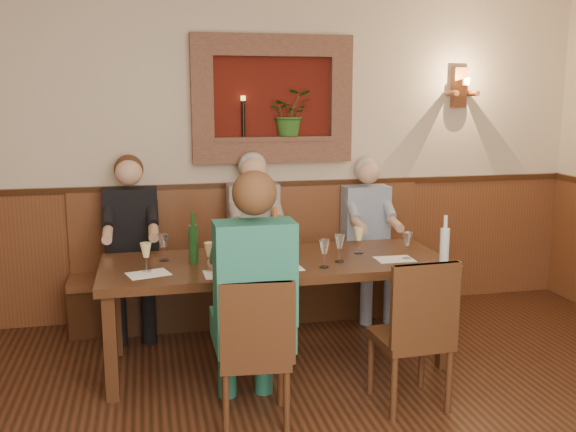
% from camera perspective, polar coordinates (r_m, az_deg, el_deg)
% --- Properties ---
extents(room_shell, '(6.04, 6.04, 2.82)m').
position_cam_1_polar(room_shell, '(2.56, 7.20, 10.67)').
color(room_shell, beige).
rests_on(room_shell, ground).
extents(wainscoting, '(6.02, 6.02, 1.15)m').
position_cam_1_polar(wainscoting, '(2.88, 6.57, -16.23)').
color(wainscoting, brown).
rests_on(wainscoting, ground).
extents(wall_niche, '(1.36, 0.30, 1.06)m').
position_cam_1_polar(wall_niche, '(5.47, -0.95, 9.86)').
color(wall_niche, '#52130B').
rests_on(wall_niche, ground).
extents(wall_sconce, '(0.25, 0.20, 0.35)m').
position_cam_1_polar(wall_sconce, '(6.02, 15.04, 10.89)').
color(wall_sconce, brown).
rests_on(wall_sconce, ground).
extents(dining_table, '(2.40, 0.90, 0.75)m').
position_cam_1_polar(dining_table, '(4.52, -1.10, -4.85)').
color(dining_table, '#392011').
rests_on(dining_table, ground).
extents(bench, '(3.00, 0.45, 1.11)m').
position_cam_1_polar(bench, '(5.51, -3.06, -5.75)').
color(bench, '#381E0F').
rests_on(bench, ground).
extents(chair_near_left, '(0.43, 0.43, 0.90)m').
position_cam_1_polar(chair_near_left, '(3.83, -2.98, -14.39)').
color(chair_near_left, '#392011').
rests_on(chair_near_left, ground).
extents(chair_near_right, '(0.43, 0.43, 0.94)m').
position_cam_1_polar(chair_near_right, '(4.10, 10.82, -12.65)').
color(chair_near_right, '#392011').
rests_on(chair_near_right, ground).
extents(person_bench_left, '(0.42, 0.51, 1.42)m').
position_cam_1_polar(person_bench_left, '(5.27, -13.64, -3.86)').
color(person_bench_left, black).
rests_on(person_bench_left, ground).
extents(person_bench_mid, '(0.42, 0.52, 1.43)m').
position_cam_1_polar(person_bench_mid, '(5.33, -2.92, -3.37)').
color(person_bench_mid, '#5D5855').
rests_on(person_bench_mid, ground).
extents(person_bench_right, '(0.39, 0.48, 1.36)m').
position_cam_1_polar(person_bench_right, '(5.59, 7.15, -3.09)').
color(person_bench_right, navy).
rests_on(person_bench_right, ground).
extents(person_chair_front, '(0.45, 0.55, 1.49)m').
position_cam_1_polar(person_chair_front, '(3.76, -3.17, -9.03)').
color(person_chair_front, '#1B5060').
rests_on(person_chair_front, ground).
extents(spittoon_bucket, '(0.24, 0.24, 0.24)m').
position_cam_1_polar(spittoon_bucket, '(4.31, -3.39, -2.94)').
color(spittoon_bucket, red).
rests_on(spittoon_bucket, dining_table).
extents(wine_bottle_green_a, '(0.08, 0.08, 0.37)m').
position_cam_1_polar(wine_bottle_green_a, '(4.49, -1.16, -1.97)').
color(wine_bottle_green_a, '#19471E').
rests_on(wine_bottle_green_a, dining_table).
extents(wine_bottle_green_b, '(0.08, 0.08, 0.36)m').
position_cam_1_polar(wine_bottle_green_b, '(4.42, -8.41, -2.37)').
color(wine_bottle_green_b, '#19471E').
rests_on(wine_bottle_green_b, dining_table).
extents(water_bottle, '(0.08, 0.08, 0.34)m').
position_cam_1_polar(water_bottle, '(4.45, 13.74, -2.57)').
color(water_bottle, silver).
rests_on(water_bottle, dining_table).
extents(tasting_sheet_a, '(0.30, 0.25, 0.00)m').
position_cam_1_polar(tasting_sheet_a, '(4.25, -12.31, -5.05)').
color(tasting_sheet_a, white).
rests_on(tasting_sheet_a, dining_table).
extents(tasting_sheet_b, '(0.32, 0.24, 0.00)m').
position_cam_1_polar(tasting_sheet_b, '(4.29, -0.82, -4.63)').
color(tasting_sheet_b, white).
rests_on(tasting_sheet_b, dining_table).
extents(tasting_sheet_c, '(0.26, 0.19, 0.00)m').
position_cam_1_polar(tasting_sheet_c, '(4.57, 9.45, -3.81)').
color(tasting_sheet_c, white).
rests_on(tasting_sheet_c, dining_table).
extents(tasting_sheet_d, '(0.31, 0.22, 0.00)m').
position_cam_1_polar(tasting_sheet_d, '(4.17, -5.38, -5.12)').
color(tasting_sheet_d, white).
rests_on(tasting_sheet_d, dining_table).
extents(wine_glass_0, '(0.08, 0.08, 0.19)m').
position_cam_1_polar(wine_glass_0, '(4.29, -12.50, -3.59)').
color(wine_glass_0, '#E5D889').
rests_on(wine_glass_0, dining_table).
extents(wine_glass_1, '(0.08, 0.08, 0.19)m').
position_cam_1_polar(wine_glass_1, '(4.54, -11.01, -2.75)').
color(wine_glass_1, white).
rests_on(wine_glass_1, dining_table).
extents(wine_glass_2, '(0.08, 0.08, 0.19)m').
position_cam_1_polar(wine_glass_2, '(4.23, -6.95, -3.62)').
color(wine_glass_2, '#E5D889').
rests_on(wine_glass_2, dining_table).
extents(wine_glass_3, '(0.08, 0.08, 0.19)m').
position_cam_1_polar(wine_glass_3, '(4.50, -5.69, -2.71)').
color(wine_glass_3, white).
rests_on(wine_glass_3, dining_table).
extents(wine_glass_4, '(0.08, 0.08, 0.19)m').
position_cam_1_polar(wine_glass_4, '(4.28, -2.03, -3.37)').
color(wine_glass_4, '#E5D889').
rests_on(wine_glass_4, dining_table).
extents(wine_glass_5, '(0.08, 0.08, 0.19)m').
position_cam_1_polar(wine_glass_5, '(4.66, 0.47, -2.20)').
color(wine_glass_5, '#E5D889').
rests_on(wine_glass_5, dining_table).
extents(wine_glass_6, '(0.08, 0.08, 0.19)m').
position_cam_1_polar(wine_glass_6, '(4.44, 4.60, -2.89)').
color(wine_glass_6, white).
rests_on(wine_glass_6, dining_table).
extents(wine_glass_7, '(0.08, 0.08, 0.19)m').
position_cam_1_polar(wine_glass_7, '(4.69, 6.32, -2.17)').
color(wine_glass_7, '#E5D889').
rests_on(wine_glass_7, dining_table).
extents(wine_glass_8, '(0.08, 0.08, 0.19)m').
position_cam_1_polar(wine_glass_8, '(4.58, 10.52, -2.61)').
color(wine_glass_8, white).
rests_on(wine_glass_8, dining_table).
extents(wine_glass_9, '(0.08, 0.08, 0.19)m').
position_cam_1_polar(wine_glass_9, '(4.12, -2.61, -3.95)').
color(wine_glass_9, '#E5D889').
rests_on(wine_glass_9, dining_table).
extents(wine_glass_10, '(0.08, 0.08, 0.19)m').
position_cam_1_polar(wine_glass_10, '(4.29, 3.25, -3.36)').
color(wine_glass_10, white).
rests_on(wine_glass_10, dining_table).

